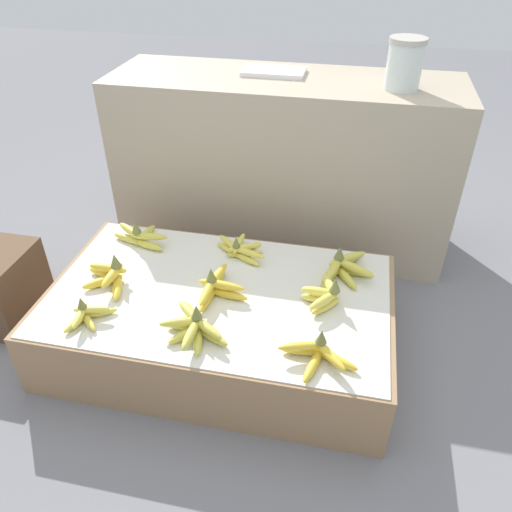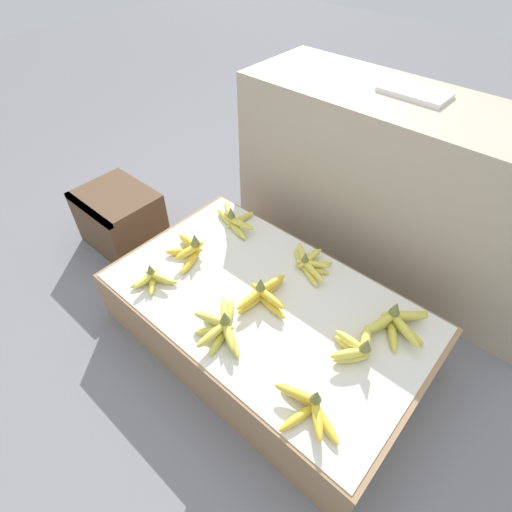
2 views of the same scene
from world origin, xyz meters
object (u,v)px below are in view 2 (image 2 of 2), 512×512
object	(u,v)px
wooden_crate	(121,218)
foam_tray_white	(415,92)
banana_bunch_back_left	(234,220)
banana_bunch_front_midleft	(221,327)
banana_bunch_middle_left	(189,249)
banana_bunch_front_left	(153,279)
banana_bunch_back_midleft	(309,263)
banana_bunch_middle_midleft	(263,295)
banana_bunch_middle_midright	(356,347)
banana_bunch_back_midright	(396,323)
banana_bunch_front_midright	(308,408)

from	to	relation	value
wooden_crate	foam_tray_white	xyz separation A→B (m)	(0.98, 0.85, 0.64)
wooden_crate	banana_bunch_back_left	xyz separation A→B (m)	(0.56, 0.25, 0.14)
banana_bunch_front_midleft	banana_bunch_middle_left	xyz separation A→B (m)	(-0.37, 0.18, 0.00)
banana_bunch_back_left	banana_bunch_middle_left	bearing A→B (deg)	-90.59
banana_bunch_front_left	banana_bunch_back_midleft	xyz separation A→B (m)	(0.40, 0.46, -0.00)
banana_bunch_middle_left	banana_bunch_middle_midleft	distance (m)	0.38
banana_bunch_middle_midright	banana_bunch_back_midright	world-z (taller)	same
banana_bunch_front_midright	banana_bunch_middle_left	xyz separation A→B (m)	(-0.75, 0.22, 0.00)
banana_bunch_front_left	banana_bunch_middle_left	distance (m)	0.20
banana_bunch_front_left	banana_bunch_middle_midleft	size ratio (longest dim) A/B	0.61
banana_bunch_front_midleft	banana_bunch_middle_left	size ratio (longest dim) A/B	1.30
banana_bunch_back_left	banana_bunch_front_midright	bearing A→B (deg)	-32.42
banana_bunch_middle_midleft	banana_bunch_back_left	size ratio (longest dim) A/B	1.01
banana_bunch_middle_left	banana_bunch_middle_midleft	xyz separation A→B (m)	(0.38, 0.02, -0.00)
banana_bunch_back_midleft	foam_tray_white	size ratio (longest dim) A/B	0.83
banana_bunch_front_midright	banana_bunch_back_midleft	xyz separation A→B (m)	(-0.35, 0.48, -0.00)
wooden_crate	banana_bunch_middle_midright	world-z (taller)	banana_bunch_middle_midright
banana_bunch_front_midleft	banana_bunch_back_midleft	bearing A→B (deg)	84.81
banana_bunch_middle_midright	banana_bunch_back_midleft	distance (m)	0.41
banana_bunch_middle_midleft	wooden_crate	bearing A→B (deg)	-179.83
banana_bunch_front_left	banana_bunch_front_midright	bearing A→B (deg)	-1.47
wooden_crate	banana_bunch_front_left	distance (m)	0.62
wooden_crate	banana_bunch_middle_midright	xyz separation A→B (m)	(1.31, 0.03, 0.15)
banana_bunch_front_midright	wooden_crate	bearing A→B (deg)	169.96
banana_bunch_back_left	foam_tray_white	size ratio (longest dim) A/B	0.93
wooden_crate	banana_bunch_front_left	xyz separation A→B (m)	(0.57, -0.21, 0.14)
banana_bunch_front_midleft	banana_bunch_middle_left	distance (m)	0.41
banana_bunch_back_midright	banana_bunch_middle_midright	bearing A→B (deg)	-106.37
banana_bunch_front_midright	banana_bunch_middle_midright	size ratio (longest dim) A/B	1.21
wooden_crate	banana_bunch_front_left	world-z (taller)	banana_bunch_front_left
banana_bunch_front_left	foam_tray_white	bearing A→B (deg)	68.96
banana_bunch_front_midleft	banana_bunch_front_midright	world-z (taller)	banana_bunch_front_midleft
wooden_crate	banana_bunch_middle_left	world-z (taller)	banana_bunch_middle_left
wooden_crate	banana_bunch_middle_midright	size ratio (longest dim) A/B	1.82
banana_bunch_front_midright	banana_bunch_back_midleft	bearing A→B (deg)	125.69
banana_bunch_front_left	banana_bunch_back_left	distance (m)	0.46
banana_bunch_front_midleft	banana_bunch_back_midright	bearing A→B (deg)	42.94
banana_bunch_front_midleft	banana_bunch_back_left	xyz separation A→B (m)	(-0.36, 0.44, 0.00)
banana_bunch_middle_midright	banana_bunch_back_midleft	size ratio (longest dim) A/B	0.94
banana_bunch_front_left	foam_tray_white	size ratio (longest dim) A/B	0.57
banana_bunch_front_left	banana_bunch_back_left	xyz separation A→B (m)	(-0.01, 0.46, 0.01)
banana_bunch_back_midright	foam_tray_white	distance (m)	0.89
banana_bunch_front_left	banana_bunch_front_midright	xyz separation A→B (m)	(0.74, -0.02, 0.00)
banana_bunch_back_midright	banana_bunch_front_left	bearing A→B (deg)	-151.99
wooden_crate	banana_bunch_back_midleft	size ratio (longest dim) A/B	1.70
banana_bunch_back_left	banana_bunch_front_left	bearing A→B (deg)	-88.78
banana_bunch_middle_left	banana_bunch_middle_midright	xyz separation A→B (m)	(0.75, 0.05, 0.00)
wooden_crate	banana_bunch_back_midleft	distance (m)	1.00
banana_bunch_front_midright	banana_bunch_back_left	size ratio (longest dim) A/B	1.02
banana_bunch_front_midleft	banana_bunch_middle_left	bearing A→B (deg)	153.55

